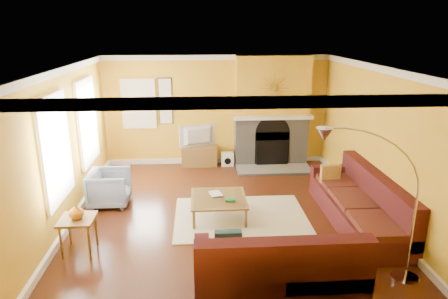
{
  "coord_description": "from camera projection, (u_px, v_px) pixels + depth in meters",
  "views": [
    {
      "loc": [
        -0.46,
        -6.74,
        3.34
      ],
      "look_at": [
        0.01,
        0.4,
        1.13
      ],
      "focal_mm": 32.0,
      "sensor_mm": 36.0,
      "label": 1
    }
  ],
  "objects": [
    {
      "name": "mantel",
      "position": [
        273.0,
        118.0,
        9.6
      ],
      "size": [
        1.92,
        0.22,
        0.08
      ],
      "primitive_type": "cube",
      "color": "white",
      "rests_on": "fireplace"
    },
    {
      "name": "tv",
      "position": [
        199.0,
        136.0,
        9.84
      ],
      "size": [
        0.94,
        0.45,
        0.55
      ],
      "primitive_type": "imported",
      "rotation": [
        0.0,
        0.0,
        3.49
      ],
      "color": "black",
      "rests_on": "media_console"
    },
    {
      "name": "armchair",
      "position": [
        110.0,
        188.0,
        7.73
      ],
      "size": [
        0.77,
        0.74,
        0.7
      ],
      "primitive_type": "imported",
      "rotation": [
        0.0,
        0.0,
        1.57
      ],
      "color": "gray",
      "rests_on": "floor"
    },
    {
      "name": "book",
      "position": [
        210.0,
        195.0,
        7.28
      ],
      "size": [
        0.27,
        0.32,
        0.03
      ],
      "primitive_type": "imported",
      "rotation": [
        0.0,
        0.0,
        0.26
      ],
      "color": "white",
      "rests_on": "coffee_table"
    },
    {
      "name": "wall_left",
      "position": [
        65.0,
        147.0,
        6.87
      ],
      "size": [
        0.02,
        6.0,
        2.7
      ],
      "primitive_type": "cube",
      "color": "gold",
      "rests_on": "ground"
    },
    {
      "name": "sectional_sofa",
      "position": [
        296.0,
        211.0,
        6.53
      ],
      "size": [
        3.3,
        3.62,
        0.9
      ],
      "primitive_type": null,
      "color": "#491719",
      "rests_on": "floor"
    },
    {
      "name": "window_back",
      "position": [
        139.0,
        104.0,
        9.68
      ],
      "size": [
        0.82,
        0.06,
        1.22
      ],
      "primitive_type": "cube",
      "color": "white",
      "rests_on": "wall_back"
    },
    {
      "name": "subwoofer",
      "position": [
        227.0,
        159.0,
        10.03
      ],
      "size": [
        0.31,
        0.31,
        0.31
      ],
      "primitive_type": "cube",
      "color": "white",
      "rests_on": "floor"
    },
    {
      "name": "floor",
      "position": [
        225.0,
        214.0,
        7.44
      ],
      "size": [
        5.5,
        6.0,
        0.02
      ],
      "primitive_type": "cube",
      "color": "#562612",
      "rests_on": "ground"
    },
    {
      "name": "wall_back",
      "position": [
        217.0,
        110.0,
        9.91
      ],
      "size": [
        5.5,
        0.02,
        2.7
      ],
      "primitive_type": "cube",
      "color": "gold",
      "rests_on": "ground"
    },
    {
      "name": "fireplace",
      "position": [
        272.0,
        111.0,
        9.8
      ],
      "size": [
        1.8,
        0.4,
        2.7
      ],
      "primitive_type": null,
      "color": "gray",
      "rests_on": "floor"
    },
    {
      "name": "coffee_table",
      "position": [
        219.0,
        207.0,
        7.25
      ],
      "size": [
        0.99,
        0.99,
        0.39
      ],
      "primitive_type": null,
      "color": "white",
      "rests_on": "floor"
    },
    {
      "name": "crown_molding",
      "position": [
        225.0,
        70.0,
        6.66
      ],
      "size": [
        5.5,
        6.0,
        0.12
      ],
      "primitive_type": null,
      "color": "white",
      "rests_on": "ceiling"
    },
    {
      "name": "media_console",
      "position": [
        199.0,
        156.0,
        9.99
      ],
      "size": [
        0.88,
        0.4,
        0.48
      ],
      "primitive_type": "cube",
      "color": "brown",
      "rests_on": "floor"
    },
    {
      "name": "rug",
      "position": [
        241.0,
        217.0,
        7.3
      ],
      "size": [
        2.4,
        1.8,
        0.02
      ],
      "primitive_type": "cube",
      "color": "beige",
      "rests_on": "floor"
    },
    {
      "name": "wall_art",
      "position": [
        165.0,
        101.0,
        9.72
      ],
      "size": [
        0.34,
        0.04,
        1.14
      ],
      "primitive_type": "cube",
      "color": "white",
      "rests_on": "wall_back"
    },
    {
      "name": "vase",
      "position": [
        76.0,
        211.0,
        6.0
      ],
      "size": [
        0.23,
        0.23,
        0.24
      ],
      "primitive_type": "imported",
      "color": "orange",
      "rests_on": "side_table"
    },
    {
      "name": "baseboard",
      "position": [
        225.0,
        211.0,
        7.42
      ],
      "size": [
        5.5,
        6.0,
        0.12
      ],
      "primitive_type": null,
      "color": "white",
      "rests_on": "floor"
    },
    {
      "name": "window_left_near",
      "position": [
        86.0,
        122.0,
        8.06
      ],
      "size": [
        0.06,
        1.22,
        1.72
      ],
      "primitive_type": "cube",
      "color": "white",
      "rests_on": "wall_left"
    },
    {
      "name": "hearth",
      "position": [
        274.0,
        170.0,
        9.66
      ],
      "size": [
        1.8,
        0.7,
        0.06
      ],
      "primitive_type": "cube",
      "color": "gray",
      "rests_on": "floor"
    },
    {
      "name": "wall_right",
      "position": [
        377.0,
        142.0,
        7.22
      ],
      "size": [
        0.02,
        6.0,
        2.7
      ],
      "primitive_type": "cube",
      "color": "gold",
      "rests_on": "ground"
    },
    {
      "name": "arc_lamp",
      "position": [
        371.0,
        210.0,
        5.13
      ],
      "size": [
        1.38,
        0.36,
        2.18
      ],
      "primitive_type": null,
      "color": "silver",
      "rests_on": "floor"
    },
    {
      "name": "side_table",
      "position": [
        79.0,
        235.0,
        6.12
      ],
      "size": [
        0.51,
        0.51,
        0.57
      ],
      "primitive_type": null,
      "color": "brown",
      "rests_on": "floor"
    },
    {
      "name": "ceiling",
      "position": [
        225.0,
        66.0,
        6.64
      ],
      "size": [
        5.5,
        6.0,
        0.02
      ],
      "primitive_type": "cube",
      "color": "white",
      "rests_on": "ground"
    },
    {
      "name": "wall_front",
      "position": [
        245.0,
        225.0,
        4.17
      ],
      "size": [
        5.5,
        0.02,
        2.7
      ],
      "primitive_type": "cube",
      "color": "gold",
      "rests_on": "ground"
    },
    {
      "name": "sunburst",
      "position": [
        274.0,
        88.0,
        9.4
      ],
      "size": [
        0.7,
        0.04,
        0.7
      ],
      "primitive_type": null,
      "color": "olive",
      "rests_on": "fireplace"
    },
    {
      "name": "window_left_far",
      "position": [
        55.0,
        149.0,
        6.25
      ],
      "size": [
        0.06,
        1.22,
        1.72
      ],
      "primitive_type": "cube",
      "color": "white",
      "rests_on": "wall_left"
    }
  ]
}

